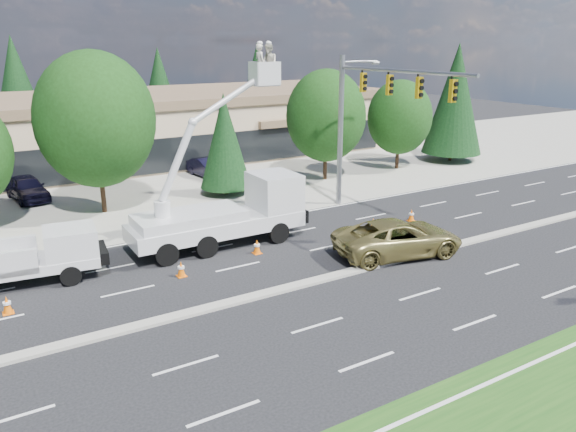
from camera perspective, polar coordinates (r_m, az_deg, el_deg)
ground at (r=22.97m, az=-1.51°, el=-7.81°), size 140.00×140.00×0.00m
concrete_apron at (r=40.63m, az=-15.71°, el=2.81°), size 140.00×22.00×0.01m
road_median at (r=22.95m, az=-1.51°, el=-7.67°), size 120.00×0.55×0.12m
strip_mall at (r=49.62m, az=-19.23°, el=8.38°), size 50.40×15.40×5.50m
tree_front_d at (r=34.13m, az=-18.97°, el=9.23°), size 6.75×6.75×9.36m
tree_front_e at (r=36.96m, az=-6.45°, el=7.59°), size 3.37×3.37×6.64m
tree_front_f at (r=40.77m, az=3.89°, el=10.11°), size 5.72×5.72×7.94m
tree_front_g at (r=45.20m, az=11.27°, el=9.81°), size 5.02×5.02×6.96m
tree_front_h at (r=49.31m, az=16.62°, el=11.33°), size 4.90×4.90×9.66m
tree_back_b at (r=60.54m, az=-25.83°, el=11.70°), size 5.25×5.25×10.34m
tree_back_c at (r=63.59m, az=-12.91°, el=12.58°), size 4.65×4.65×9.17m
tree_back_d at (r=68.35m, az=-3.12°, el=13.44°), size 4.82×4.82×9.50m
signal_mast at (r=32.51m, az=7.76°, el=10.66°), size 2.76×10.16×9.00m
utility_pickup at (r=25.90m, az=-24.10°, el=-4.25°), size 5.92×2.78×2.19m
bucket_truck at (r=27.93m, az=-5.67°, el=1.37°), size 8.87×2.89×9.77m
traffic_cone_a at (r=23.67m, az=-26.64°, el=-8.08°), size 0.40×0.40×0.70m
traffic_cone_b at (r=24.79m, az=-10.80°, el=-5.32°), size 0.40×0.40×0.70m
traffic_cone_c at (r=26.96m, az=-3.17°, el=-3.13°), size 0.40×0.40×0.70m
traffic_cone_d at (r=30.48m, az=8.63°, el=-0.85°), size 0.40×0.40×0.70m
traffic_cone_e at (r=32.47m, az=12.43°, el=0.07°), size 0.40×0.40×0.70m
minivan at (r=27.08m, az=11.15°, el=-2.18°), size 6.64×4.06×1.72m
parked_car_west at (r=39.56m, az=-24.99°, el=2.61°), size 2.50×4.87×1.59m
parked_car_east at (r=42.52m, az=-8.17°, el=4.87°), size 1.91×4.34×1.39m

